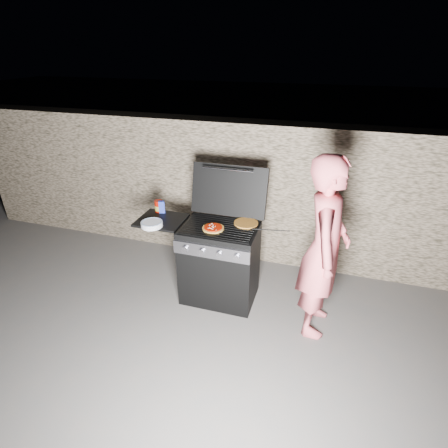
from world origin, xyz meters
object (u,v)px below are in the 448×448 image
(sauce_jar, at_px, (159,206))
(gas_grill, at_px, (199,259))
(pizza_topped, at_px, (213,228))
(person, at_px, (324,249))

(sauce_jar, bearing_deg, gas_grill, -17.79)
(pizza_topped, bearing_deg, person, -3.90)
(gas_grill, height_order, sauce_jar, sauce_jar)
(pizza_topped, height_order, person, person)
(gas_grill, bearing_deg, pizza_topped, -17.77)
(gas_grill, relative_size, pizza_topped, 6.01)
(gas_grill, distance_m, sauce_jar, 0.76)
(pizza_topped, bearing_deg, sauce_jar, 162.22)
(gas_grill, relative_size, sauce_jar, 9.72)
(gas_grill, height_order, person, person)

